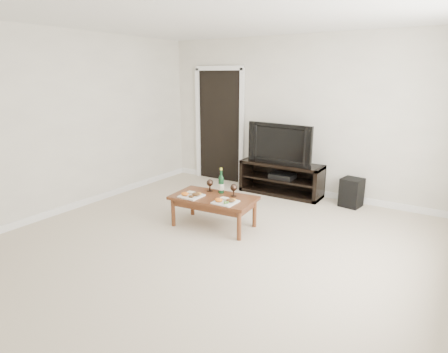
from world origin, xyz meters
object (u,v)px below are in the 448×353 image
media_console (281,178)px  television (283,143)px  subwoofer (351,192)px  coffee_table (214,211)px

media_console → television: size_ratio=1.20×
television → subwoofer: bearing=6.6°
subwoofer → media_console: bearing=-170.1°
subwoofer → coffee_table: 2.25m
media_console → coffee_table: 1.80m
coffee_table → subwoofer: bearing=53.4°
subwoofer → coffee_table: (-1.34, -1.81, -0.01)m
television → coffee_table: television is taller
television → media_console: bearing=0.0°
media_console → coffee_table: size_ratio=1.27×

